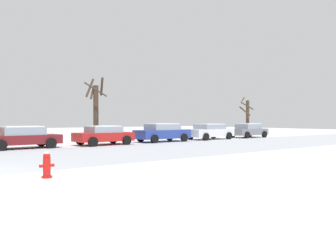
{
  "coord_description": "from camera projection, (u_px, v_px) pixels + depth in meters",
  "views": [
    {
      "loc": [
        -1.6,
        -12.59,
        1.74
      ],
      "look_at": [
        12.07,
        5.32,
        1.33
      ],
      "focal_mm": 36.03,
      "sensor_mm": 36.0,
      "label": 1
    }
  ],
  "objects": [
    {
      "name": "fire_hydrant",
      "position": [
        47.0,
        165.0,
        10.09
      ],
      "size": [
        0.44,
        0.3,
        0.79
      ],
      "color": "red",
      "rests_on": "ground"
    },
    {
      "name": "parked_car_maroon",
      "position": [
        23.0,
        137.0,
        20.38
      ],
      "size": [
        4.39,
        2.12,
        1.36
      ],
      "color": "maroon",
      "rests_on": "ground"
    },
    {
      "name": "parked_car_red",
      "position": [
        104.0,
        135.0,
        23.34
      ],
      "size": [
        4.0,
        2.2,
        1.34
      ],
      "color": "red",
      "rests_on": "ground"
    },
    {
      "name": "parked_car_blue",
      "position": [
        163.0,
        132.0,
        26.72
      ],
      "size": [
        4.6,
        2.15,
        1.46
      ],
      "color": "#283D93",
      "rests_on": "ground"
    },
    {
      "name": "parked_car_white",
      "position": [
        210.0,
        131.0,
        29.93
      ],
      "size": [
        4.56,
        2.22,
        1.39
      ],
      "color": "white",
      "rests_on": "ground"
    },
    {
      "name": "parked_car_gray",
      "position": [
        248.0,
        130.0,
        33.09
      ],
      "size": [
        4.2,
        2.08,
        1.39
      ],
      "color": "slate",
      "rests_on": "ground"
    },
    {
      "name": "tree_far_left",
      "position": [
        247.0,
        116.0,
        39.21
      ],
      "size": [
        1.42,
        1.84,
        4.47
      ],
      "color": "#423326",
      "rests_on": "ground"
    },
    {
      "name": "tree_far_right",
      "position": [
        96.0,
        110.0,
        25.76
      ],
      "size": [
        1.82,
        1.97,
        4.98
      ],
      "color": "#423326",
      "rests_on": "ground"
    }
  ]
}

